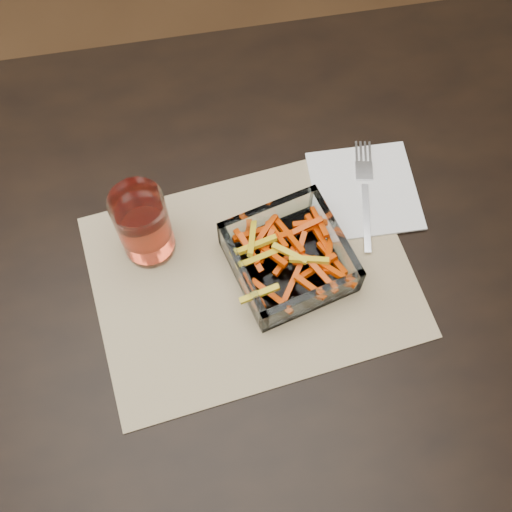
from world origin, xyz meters
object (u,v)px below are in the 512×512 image
object	(u,v)px
dining_table	(155,303)
tumbler	(144,227)
glass_bowl	(289,259)
fork	(365,191)

from	to	relation	value
dining_table	tumbler	bearing A→B (deg)	77.64
glass_bowl	tumbler	world-z (taller)	tumbler
dining_table	fork	size ratio (longest dim) A/B	8.29
tumbler	fork	bearing A→B (deg)	5.45
dining_table	glass_bowl	size ratio (longest dim) A/B	8.55
dining_table	tumbler	world-z (taller)	tumbler
dining_table	glass_bowl	xyz separation A→B (m)	(0.21, -0.01, 0.12)
glass_bowl	dining_table	bearing A→B (deg)	176.25
tumbler	fork	size ratio (longest dim) A/B	0.68
glass_bowl	fork	xyz separation A→B (m)	(0.14, 0.10, -0.02)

